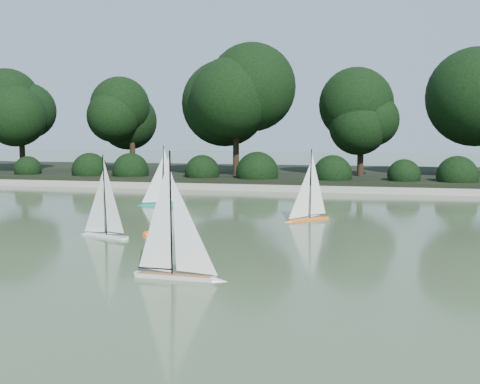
# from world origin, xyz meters

# --- Properties ---
(ground) EXTENTS (80.00, 80.00, 0.00)m
(ground) POSITION_xyz_m (0.00, 0.00, 0.00)
(ground) COLOR #3D4E2E
(ground) RESTS_ON ground
(pond_coping) EXTENTS (40.00, 0.35, 0.18)m
(pond_coping) POSITION_xyz_m (0.00, 9.00, 0.09)
(pond_coping) COLOR gray
(pond_coping) RESTS_ON ground
(far_bank) EXTENTS (40.00, 8.00, 0.30)m
(far_bank) POSITION_xyz_m (0.00, 13.00, 0.15)
(far_bank) COLOR black
(far_bank) RESTS_ON ground
(tree_line) EXTENTS (26.31, 3.93, 4.39)m
(tree_line) POSITION_xyz_m (1.23, 11.44, 2.64)
(tree_line) COLOR black
(tree_line) RESTS_ON ground
(shrub_hedge) EXTENTS (29.10, 1.10, 1.10)m
(shrub_hedge) POSITION_xyz_m (0.00, 9.90, 0.45)
(shrub_hedge) COLOR black
(shrub_hedge) RESTS_ON ground
(sailboat_white_a) EXTENTS (1.06, 0.50, 1.48)m
(sailboat_white_a) POSITION_xyz_m (-3.07, 0.93, 0.23)
(sailboat_white_a) COLOR silver
(sailboat_white_a) RESTS_ON ground
(sailboat_white_b) EXTENTS (1.21, 0.25, 1.66)m
(sailboat_white_b) POSITION_xyz_m (-0.85, -1.51, 0.26)
(sailboat_white_b) COLOR beige
(sailboat_white_b) RESTS_ON ground
(sailboat_orange) EXTENTS (0.89, 0.87, 1.51)m
(sailboat_orange) POSITION_xyz_m (0.09, 3.47, 0.24)
(sailboat_orange) COLOR orange
(sailboat_orange) RESTS_ON ground
(sailboat_teal) EXTENTS (1.11, 0.27, 1.52)m
(sailboat_teal) POSITION_xyz_m (-3.57, 5.06, 0.24)
(sailboat_teal) COLOR #0A998E
(sailboat_teal) RESTS_ON ground
(race_buoy) EXTENTS (0.15, 0.15, 0.15)m
(race_buoy) POSITION_xyz_m (-2.38, 1.23, 0.00)
(race_buoy) COLOR #F6470C
(race_buoy) RESTS_ON ground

